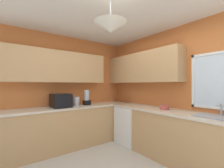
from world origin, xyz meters
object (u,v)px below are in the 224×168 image
(bowl, at_px, (164,107))
(blender_appliance, at_px, (87,98))
(kettle, at_px, (76,101))
(sink_assembly, at_px, (218,117))
(dishwasher, at_px, (131,125))
(microwave, at_px, (61,100))

(bowl, height_order, blender_appliance, blender_appliance)
(kettle, height_order, sink_assembly, kettle)
(sink_assembly, xyz_separation_m, bowl, (-0.89, -0.01, 0.03))
(dishwasher, distance_m, blender_appliance, 1.26)
(microwave, bearing_deg, blender_appliance, 90.00)
(microwave, bearing_deg, kettle, 86.74)
(dishwasher, height_order, microwave, microwave)
(microwave, relative_size, blender_appliance, 1.33)
(kettle, distance_m, sink_assembly, 2.69)
(kettle, relative_size, sink_assembly, 0.37)
(microwave, height_order, blender_appliance, blender_appliance)
(sink_assembly, relative_size, bowl, 3.39)
(dishwasher, distance_m, sink_assembly, 1.85)
(kettle, distance_m, blender_appliance, 0.29)
(sink_assembly, relative_size, blender_appliance, 1.59)
(dishwasher, xyz_separation_m, kettle, (-0.64, -1.14, 0.58))
(sink_assembly, height_order, blender_appliance, blender_appliance)
(dishwasher, xyz_separation_m, blender_appliance, (-0.66, -0.86, 0.64))
(blender_appliance, bearing_deg, microwave, -90.00)
(bowl, bearing_deg, kettle, -142.73)
(dishwasher, height_order, sink_assembly, sink_assembly)
(kettle, height_order, blender_appliance, blender_appliance)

